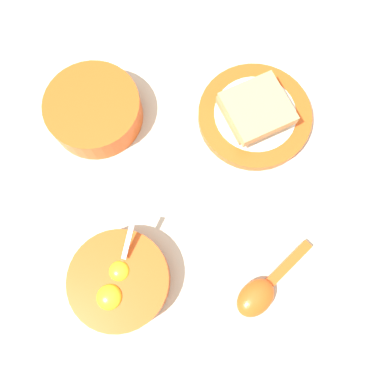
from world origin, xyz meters
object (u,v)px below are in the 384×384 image
at_px(toast_sandwich, 256,109).
at_px(congee_bowl, 94,110).
at_px(toast_plate, 254,116).
at_px(soup_spoon, 261,292).
at_px(egg_bowl, 120,281).

bearing_deg(toast_sandwich, congee_bowl, -94.87).
bearing_deg(toast_plate, soup_spoon, -4.61).
relative_size(egg_bowl, soup_spoon, 1.10).
xyz_separation_m(egg_bowl, congee_bowl, (-0.28, -0.04, 0.00)).
distance_m(toast_plate, soup_spoon, 0.29).
bearing_deg(congee_bowl, toast_sandwich, 85.13).
bearing_deg(soup_spoon, congee_bowl, -141.70).
bearing_deg(congee_bowl, egg_bowl, 7.42).
xyz_separation_m(egg_bowl, soup_spoon, (0.03, 0.21, -0.01)).
bearing_deg(toast_plate, egg_bowl, -41.94).
xyz_separation_m(soup_spoon, congee_bowl, (-0.31, -0.25, 0.01)).
height_order(toast_sandwich, congee_bowl, toast_sandwich).
height_order(soup_spoon, congee_bowl, congee_bowl).
height_order(egg_bowl, soup_spoon, egg_bowl).
bearing_deg(toast_sandwich, egg_bowl, -41.74).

